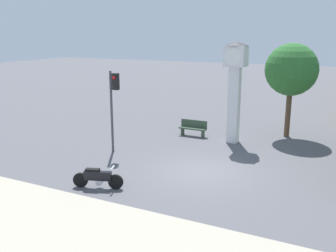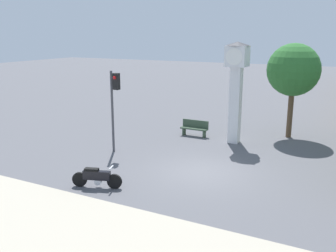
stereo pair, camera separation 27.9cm
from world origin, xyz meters
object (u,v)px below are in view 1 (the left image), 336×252
(street_tree, at_px, (291,70))
(motorcycle, at_px, (98,178))
(traffic_light, at_px, (114,97))
(bench, at_px, (193,128))
(clock_tower, at_px, (235,77))

(street_tree, bearing_deg, motorcycle, -115.74)
(motorcycle, distance_m, traffic_light, 5.14)
(motorcycle, bearing_deg, traffic_light, 96.77)
(street_tree, bearing_deg, traffic_light, -136.66)
(traffic_light, relative_size, bench, 2.54)
(clock_tower, relative_size, street_tree, 1.02)
(street_tree, bearing_deg, bench, -155.29)
(motorcycle, relative_size, clock_tower, 0.35)
(clock_tower, bearing_deg, motorcycle, -108.37)
(motorcycle, height_order, clock_tower, clock_tower)
(street_tree, xyz_separation_m, bench, (-4.91, -2.26, -3.34))
(traffic_light, bearing_deg, motorcycle, -64.37)
(bench, bearing_deg, motorcycle, -92.39)
(clock_tower, bearing_deg, traffic_light, -137.76)
(street_tree, height_order, bench, street_tree)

